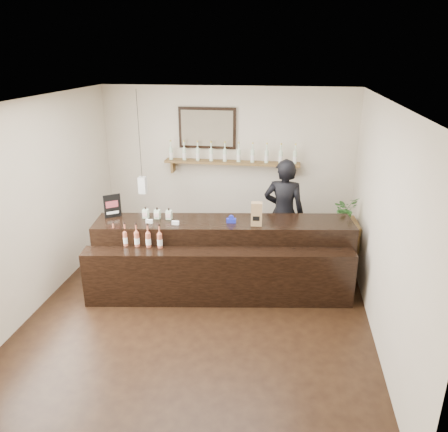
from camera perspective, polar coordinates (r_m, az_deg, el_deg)
ground at (r=6.21m, az=-2.92°, el=-11.90°), size 5.00×5.00×0.00m
room_shell at (r=5.48m, az=-3.24°, el=3.26°), size 5.00×5.00×5.00m
back_wall_decor at (r=7.76m, az=-0.90°, el=8.94°), size 2.66×0.96×1.69m
counter at (r=6.42m, az=-0.25°, el=-5.70°), size 3.79×1.49×1.22m
promo_sign at (r=6.61m, az=-14.37°, el=1.28°), size 0.21×0.16×0.35m
paper_bag at (r=6.13m, az=4.28°, el=0.27°), size 0.16×0.12×0.34m
tape_dispenser at (r=6.24m, az=0.95°, el=-0.49°), size 0.14×0.06×0.11m
side_cabinet at (r=7.24m, az=15.08°, el=-3.83°), size 0.46×0.61×0.85m
potted_plant at (r=7.01m, az=15.55°, el=0.84°), size 0.48×0.47×0.40m
shopkeeper at (r=7.07m, az=7.83°, el=1.26°), size 0.78×0.56×2.03m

